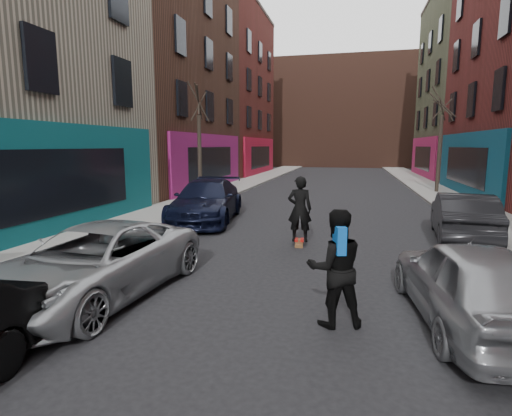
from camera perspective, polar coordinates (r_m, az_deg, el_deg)
The scene contains 13 objects.
sidewalk_left at distance 32.14m, azimuth -0.17°, elevation 4.04°, with size 2.50×84.00×0.13m, color gray.
sidewalk_right at distance 31.62m, azimuth 22.45°, elevation 3.29°, with size 2.50×84.00×0.13m, color gray.
buildings_left at distance 23.29m, azimuth -28.72°, elevation 21.41°, with size 12.00×56.00×16.50m, color #552218.
building_far at distance 57.28m, azimuth 12.47°, elevation 12.93°, with size 40.00×10.00×14.00m, color #47281E.
tree_left_far at distance 20.55m, azimuth -8.11°, elevation 10.45°, with size 2.00×2.00×6.50m, color black, non-canonical shape.
tree_right_far at distance 25.59m, azimuth 24.86°, elevation 9.74°, with size 2.00×2.00×6.80m, color black, non-canonical shape.
parked_left_far at distance 8.03m, azimuth -21.98°, elevation -7.17°, with size 2.22×4.81×1.34m, color #9CA0A4.
parked_left_end at distance 14.99m, azimuth -7.07°, elevation 1.03°, with size 2.14×5.27×1.53m, color black.
parked_right_far at distance 7.12m, azimuth 28.47°, elevation -9.38°, with size 1.65×4.11×1.40m, color gray.
parked_right_end at distance 13.42m, azimuth 27.44°, elevation -1.08°, with size 1.50×4.29×1.41m, color black.
skateboard at distance 11.50m, azimuth 6.18°, elevation -4.98°, with size 0.22×0.80×0.10m, color brown.
skateboarder at distance 11.31m, azimuth 6.27°, elevation -0.15°, with size 0.68×0.45×1.86m, color black.
pedestrian at distance 6.37m, azimuth 11.28°, elevation -8.35°, with size 1.07×0.93×1.85m.
Camera 1 is at (1.33, -1.11, 2.81)m, focal length 28.00 mm.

